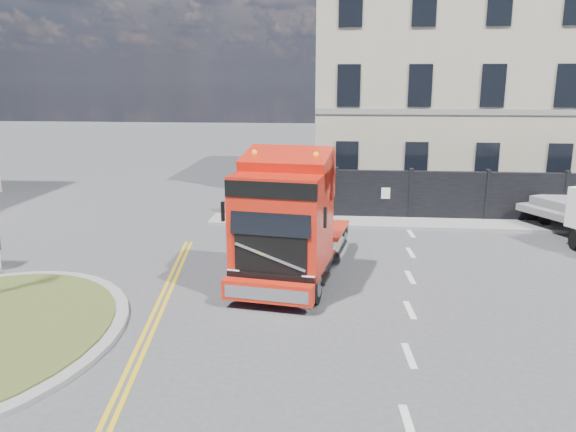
# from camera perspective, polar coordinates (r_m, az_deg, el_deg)

# --- Properties ---
(ground) EXTENTS (120.00, 120.00, 0.00)m
(ground) POSITION_cam_1_polar(r_m,az_deg,el_deg) (14.71, 0.46, -8.50)
(ground) COLOR #424244
(ground) RESTS_ON ground
(hoarding_fence) EXTENTS (18.80, 0.25, 2.00)m
(hoarding_fence) POSITION_cam_1_polar(r_m,az_deg,el_deg) (23.65, 18.47, 1.88)
(hoarding_fence) COLOR black
(hoarding_fence) RESTS_ON ground
(georgian_building) EXTENTS (12.30, 10.30, 12.80)m
(georgian_building) POSITION_cam_1_polar(r_m,az_deg,el_deg) (30.46, 14.97, 13.66)
(georgian_building) COLOR #B8B192
(georgian_building) RESTS_ON ground
(pavement_far) EXTENTS (20.00, 1.60, 0.12)m
(pavement_far) POSITION_cam_1_polar(r_m,az_deg,el_deg) (22.87, 17.44, -0.85)
(pavement_far) COLOR gray
(pavement_far) RESTS_ON ground
(truck) EXTENTS (3.18, 6.40, 3.67)m
(truck) POSITION_cam_1_polar(r_m,az_deg,el_deg) (15.37, 0.02, -1.05)
(truck) COLOR black
(truck) RESTS_ON ground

